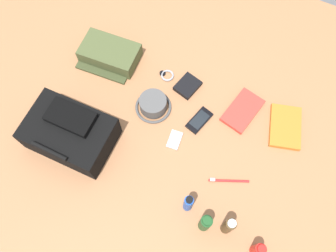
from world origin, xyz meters
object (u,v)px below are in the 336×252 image
Objects in this scene: media_player at (175,140)px; toothbrush at (226,181)px; cologne_bottle at (228,226)px; paperback_novel at (285,127)px; wallet at (188,86)px; travel_guidebook at (242,111)px; backpack at (70,133)px; shampoo_bottle at (205,223)px; cell_phone at (199,120)px; sunscreen_spray at (258,250)px; wristwatch at (167,75)px; bucket_hat at (153,105)px; deodorant_spray at (188,203)px; toiletry_pouch at (110,54)px.

toothbrush reaches higher than media_player.
paperback_novel is (-0.07, -0.52, -0.07)m from cologne_bottle.
cologne_bottle is at bearing 111.12° from toothbrush.
travel_guidebook is at bearing -167.41° from wallet.
backpack is at bearing -4.92° from cologne_bottle.
shampoo_bottle is 0.64× the size of paperback_novel.
paperback_novel is at bearing -147.35° from media_player.
cologne_bottle is 1.02× the size of toothbrush.
cologne_bottle is 0.21m from toothbrush.
backpack is at bearing -7.91° from shampoo_bottle.
cell_phone is 0.18m from wallet.
sunscreen_spray is 0.30m from toothbrush.
paperback_novel is 3.28× the size of wristwatch.
sunscreen_spray is 0.54× the size of travel_guidebook.
sunscreen_spray is 0.22m from shampoo_bottle.
cell_phone is (0.42, -0.41, -0.05)m from sunscreen_spray.
bucket_hat is at bearing 73.46° from wallet.
wristwatch is at bearing -2.80° from travel_guidebook.
paperback_novel reaches higher than wristwatch.
wallet is (0.40, -0.52, -0.07)m from cologne_bottle.
deodorant_spray is at bearing 64.05° from paperback_novel.
sunscreen_spray is 0.80× the size of shampoo_bottle.
wristwatch is (0.02, -0.18, -0.02)m from bucket_hat.
paperback_novel is 0.20m from travel_guidebook.
backpack is 0.57m from wallet.
cologne_bottle is at bearing 143.84° from media_player.
sunscreen_spray is 0.59m from cell_phone.
deodorant_spray is 0.97× the size of toothbrush.
media_player and wristwatch have the same top height.
travel_guidebook and toothbrush have the same top height.
toothbrush is (0.20, -0.21, -0.05)m from sunscreen_spray.
wallet is at bearing -120.46° from bucket_hat.
wristwatch is at bearing 7.60° from wallet.
cologne_bottle is at bearing 175.08° from backpack.
toothbrush reaches higher than cell_phone.
paperback_novel reaches higher than cell_phone.
wristwatch is at bearing -52.07° from shampoo_bottle.
sunscreen_spray is at bearing 134.44° from toothbrush.
cologne_bottle is at bearing -11.93° from sunscreen_spray.
bucket_hat reaches higher than wristwatch.
travel_guidebook is 0.39m from wristwatch.
toothbrush is (-0.10, -0.17, -0.07)m from deodorant_spray.
media_player is at bearing 65.56° from cell_phone.
cologne_bottle is (-0.74, 0.06, 0.01)m from backpack.
paperback_novel is 2.11× the size of wallet.
deodorant_spray is at bearing 142.43° from toiletry_pouch.
wallet is (0.12, -0.13, 0.01)m from cell_phone.
cologne_bottle is 1.16× the size of cell_phone.
paperback_novel is (-0.16, -0.55, -0.06)m from shampoo_bottle.
backpack is 0.88m from sunscreen_spray.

